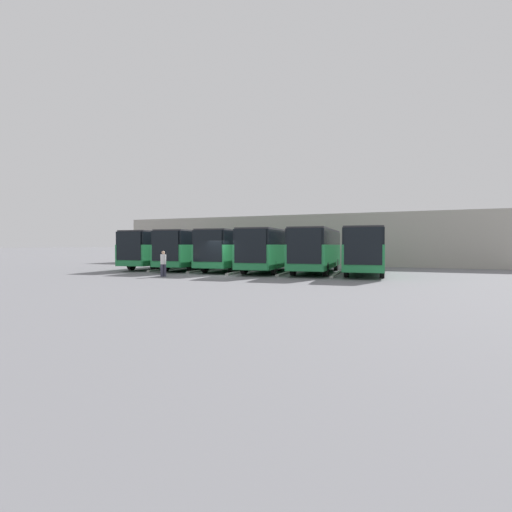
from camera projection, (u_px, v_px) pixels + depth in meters
The scene contains 14 objects.
ground_plane at pixel (222, 276), 28.45m from camera, with size 600.00×600.00×0.00m, color slate.
bus_0 at pixel (366, 249), 29.64m from camera, with size 3.64×10.89×3.40m.
curb_divider_0 at pixel (337, 274), 28.97m from camera, with size 0.24×6.34×0.15m, color #9E9E99.
bus_1 at pixel (317, 249), 30.96m from camera, with size 3.64×10.89×3.40m.
curb_divider_1 at pixel (287, 273), 30.28m from camera, with size 0.24×6.34×0.15m, color #9E9E99.
bus_2 at pixel (271, 249), 32.17m from camera, with size 3.64×10.89×3.40m.
curb_divider_2 at pixel (242, 272), 31.50m from camera, with size 0.24×6.34×0.15m, color #9E9E99.
bus_3 at pixel (233, 248), 34.22m from camera, with size 3.64×10.89×3.40m.
curb_divider_3 at pixel (205, 270), 33.55m from camera, with size 0.24×6.34×0.15m, color #9E9E99.
bus_4 at pixel (196, 248), 35.65m from camera, with size 3.64×10.89×3.40m.
curb_divider_4 at pixel (168, 269), 34.98m from camera, with size 0.24×6.34×0.15m, color #9E9E99.
bus_5 at pixel (163, 248), 37.30m from camera, with size 3.64×10.89×3.40m.
pedestrian at pixel (163, 263), 27.35m from camera, with size 0.53×0.53×1.77m.
station_building at pixel (307, 240), 48.84m from camera, with size 42.68×15.44×5.44m.
Camera 1 is at (-13.40, 25.16, 2.17)m, focal length 28.00 mm.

